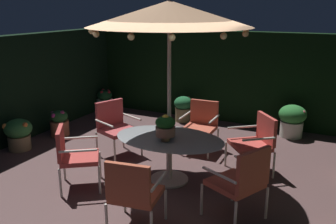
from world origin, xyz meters
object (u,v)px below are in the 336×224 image
object	(u,v)px
patio_dining_table	(169,146)
potted_plant_right_near	(59,123)
patio_chair_northeast	(256,140)
patio_chair_east	(201,123)
patio_chair_south	(73,153)
patio_umbrella	(169,14)
patio_chair_north	(242,179)
potted_plant_back_center	(19,133)
centerpiece_planter	(165,126)
potted_plant_right_far	(183,108)
potted_plant_back_right	(105,100)
potted_plant_left_near	(292,119)
patio_chair_southeast	(115,124)
patio_chair_southwest	(133,191)

from	to	relation	value
patio_dining_table	potted_plant_right_near	xyz separation A→B (m)	(-3.04, 0.88, -0.31)
patio_dining_table	patio_chair_northeast	world-z (taller)	patio_chair_northeast
patio_chair_east	patio_chair_south	xyz separation A→B (m)	(-1.16, -2.33, 0.03)
patio_umbrella	patio_chair_east	xyz separation A→B (m)	(-0.04, 1.48, -2.05)
patio_chair_north	potted_plant_back_center	distance (m)	4.56
centerpiece_planter	patio_chair_northeast	size ratio (longest dim) A/B	0.43
patio_chair_north	potted_plant_right_far	distance (m)	4.39
patio_chair_northeast	potted_plant_back_right	distance (m)	4.92
patio_chair_south	potted_plant_left_near	size ratio (longest dim) A/B	1.39
patio_dining_table	potted_plant_right_near	world-z (taller)	patio_dining_table
patio_chair_northeast	potted_plant_left_near	world-z (taller)	patio_chair_northeast
patio_umbrella	potted_plant_back_right	size ratio (longest dim) A/B	5.02
patio_chair_north	potted_plant_back_right	xyz separation A→B (m)	(-4.65, 3.60, -0.31)
potted_plant_back_right	potted_plant_right_far	distance (m)	2.25
patio_chair_south	patio_chair_northeast	bearing A→B (deg)	37.10
patio_chair_southeast	patio_chair_southwest	world-z (taller)	patio_chair_southeast
patio_chair_north	patio_chair_south	size ratio (longest dim) A/B	1.07
centerpiece_planter	patio_chair_south	world-z (taller)	centerpiece_planter
centerpiece_planter	potted_plant_right_far	bearing A→B (deg)	108.82
patio_umbrella	centerpiece_planter	size ratio (longest dim) A/B	6.87
patio_chair_south	potted_plant_back_right	size ratio (longest dim) A/B	1.70
patio_chair_north	patio_chair_northeast	size ratio (longest dim) A/B	1.06
patio_chair_south	potted_plant_right_near	size ratio (longest dim) A/B	1.70
patio_chair_north	patio_chair_south	xyz separation A→B (m)	(-2.53, -0.20, -0.02)
centerpiece_planter	potted_plant_left_near	bearing A→B (deg)	65.54
patio_dining_table	patio_umbrella	bearing A→B (deg)	73.20
patio_dining_table	potted_plant_left_near	world-z (taller)	patio_dining_table
centerpiece_planter	patio_chair_north	distance (m)	1.46
patio_chair_south	patio_chair_southwest	distance (m)	1.54
patio_chair_southwest	potted_plant_right_far	xyz separation A→B (m)	(-1.29, 4.47, -0.22)
patio_umbrella	potted_plant_right_far	xyz separation A→B (m)	(-1.07, 3.02, -2.25)
potted_plant_back_center	potted_plant_left_near	bearing A→B (deg)	33.65
patio_chair_northeast	patio_chair_east	distance (m)	1.31
potted_plant_right_near	patio_chair_north	bearing A→B (deg)	-19.33
patio_dining_table	centerpiece_planter	world-z (taller)	centerpiece_planter
patio_chair_east	potted_plant_right_near	bearing A→B (deg)	-168.83
centerpiece_planter	potted_plant_back_right	xyz separation A→B (m)	(-3.33, 3.10, -0.67)
patio_chair_east	patio_chair_northeast	bearing A→B (deg)	-25.02
patio_chair_east	patio_umbrella	bearing A→B (deg)	-88.63
patio_chair_south	potted_plant_back_center	world-z (taller)	patio_chair_south
patio_chair_north	potted_plant_right_near	bearing A→B (deg)	160.67
patio_chair_east	potted_plant_back_right	bearing A→B (deg)	155.87
centerpiece_planter	potted_plant_right_near	size ratio (longest dim) A/B	0.73
centerpiece_planter	potted_plant_back_center	bearing A→B (deg)	178.67
patio_chair_north	patio_chair_southeast	bearing A→B (deg)	156.15
potted_plant_right_near	potted_plant_right_far	bearing A→B (deg)	47.30
patio_chair_southeast	patio_chair_east	bearing A→B (deg)	34.84
centerpiece_planter	potted_plant_right_far	xyz separation A→B (m)	(-1.08, 3.17, -0.62)
patio_chair_northeast	potted_plant_back_center	xyz separation A→B (m)	(-4.34, -1.00, -0.23)
patio_chair_northeast	potted_plant_back_center	distance (m)	4.46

